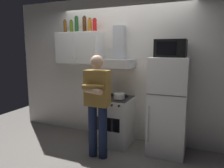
% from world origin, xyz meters
% --- Properties ---
extents(ground_plane, '(7.00, 7.00, 0.00)m').
position_xyz_m(ground_plane, '(0.00, 0.00, 0.00)').
color(ground_plane, slate).
extents(back_wall_tiled, '(4.80, 0.10, 2.70)m').
position_xyz_m(back_wall_tiled, '(0.00, 0.60, 1.35)').
color(back_wall_tiled, silver).
rests_on(back_wall_tiled, ground_plane).
extents(upper_cabinet, '(0.90, 0.37, 0.60)m').
position_xyz_m(upper_cabinet, '(-0.85, 0.37, 1.75)').
color(upper_cabinet, white).
extents(stove_oven, '(0.60, 0.62, 0.87)m').
position_xyz_m(stove_oven, '(-0.05, 0.25, 0.43)').
color(stove_oven, white).
rests_on(stove_oven, ground_plane).
extents(range_hood, '(0.60, 0.44, 0.75)m').
position_xyz_m(range_hood, '(-0.05, 0.38, 1.60)').
color(range_hood, '#B7BABF').
extents(refrigerator, '(0.60, 0.62, 1.60)m').
position_xyz_m(refrigerator, '(0.90, 0.25, 0.80)').
color(refrigerator, white).
rests_on(refrigerator, ground_plane).
extents(microwave, '(0.48, 0.37, 0.28)m').
position_xyz_m(microwave, '(0.90, 0.27, 1.74)').
color(microwave, black).
rests_on(microwave, refrigerator).
extents(person_standing, '(0.38, 0.33, 1.64)m').
position_xyz_m(person_standing, '(-0.10, -0.36, 0.90)').
color(person_standing, '#192342').
rests_on(person_standing, ground_plane).
extents(cooking_pot, '(0.29, 0.19, 0.10)m').
position_xyz_m(cooking_pot, '(0.08, 0.13, 0.92)').
color(cooking_pot, '#B7BABF').
rests_on(cooking_pot, stove_oven).
extents(bottle_liquor_amber, '(0.08, 0.08, 0.26)m').
position_xyz_m(bottle_liquor_amber, '(-0.63, 0.41, 2.17)').
color(bottle_liquor_amber, '#B7721E').
rests_on(bottle_liquor_amber, upper_cabinet).
extents(bottle_beer_brown, '(0.06, 0.06, 0.25)m').
position_xyz_m(bottle_beer_brown, '(-1.16, 0.37, 2.17)').
color(bottle_beer_brown, brown).
rests_on(bottle_beer_brown, upper_cabinet).
extents(bottle_soda_red, '(0.08, 0.08, 0.25)m').
position_xyz_m(bottle_soda_red, '(-0.52, 0.39, 2.17)').
color(bottle_soda_red, red).
rests_on(bottle_soda_red, upper_cabinet).
extents(bottle_wine_green, '(0.07, 0.07, 0.31)m').
position_xyz_m(bottle_wine_green, '(-0.89, 0.36, 2.20)').
color(bottle_wine_green, '#19471E').
rests_on(bottle_wine_green, upper_cabinet).
extents(bottle_rum_dark, '(0.07, 0.07, 0.30)m').
position_xyz_m(bottle_rum_dark, '(-0.74, 0.41, 2.20)').
color(bottle_rum_dark, '#47230F').
rests_on(bottle_rum_dark, upper_cabinet).
extents(bottle_olive_oil, '(0.07, 0.07, 0.24)m').
position_xyz_m(bottle_olive_oil, '(-1.02, 0.38, 2.16)').
color(bottle_olive_oil, '#4C6B19').
rests_on(bottle_olive_oil, upper_cabinet).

